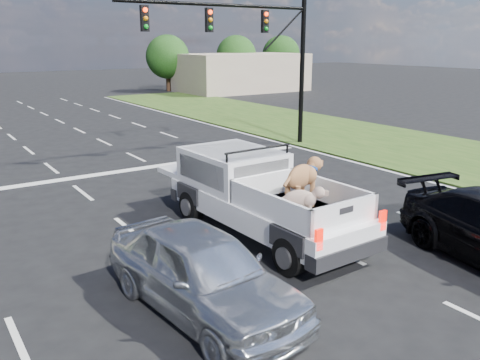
% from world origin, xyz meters
% --- Properties ---
extents(ground, '(160.00, 160.00, 0.00)m').
position_xyz_m(ground, '(0.00, 0.00, 0.00)').
color(ground, black).
rests_on(ground, ground).
extents(road_markings, '(17.75, 60.00, 0.01)m').
position_xyz_m(road_markings, '(0.00, 6.56, 0.01)').
color(road_markings, silver).
rests_on(road_markings, ground).
extents(grass_shoulder_right, '(8.00, 60.00, 0.06)m').
position_xyz_m(grass_shoulder_right, '(13.00, 6.00, 0.03)').
color(grass_shoulder_right, '#234415').
rests_on(grass_shoulder_right, ground).
extents(traffic_signal, '(9.11, 0.31, 7.00)m').
position_xyz_m(traffic_signal, '(7.20, 10.50, 4.73)').
color(traffic_signal, black).
rests_on(traffic_signal, ground).
extents(building_right, '(12.00, 7.00, 3.60)m').
position_xyz_m(building_right, '(22.00, 34.00, 1.80)').
color(building_right, tan).
rests_on(building_right, ground).
extents(tree_far_d, '(4.20, 4.20, 5.40)m').
position_xyz_m(tree_far_d, '(16.00, 38.00, 3.29)').
color(tree_far_d, '#332114').
rests_on(tree_far_d, ground).
extents(tree_far_e, '(4.20, 4.20, 5.40)m').
position_xyz_m(tree_far_e, '(24.00, 38.00, 3.29)').
color(tree_far_e, '#332114').
rests_on(tree_far_e, ground).
extents(tree_far_f, '(4.20, 4.20, 5.40)m').
position_xyz_m(tree_far_f, '(30.00, 38.00, 3.29)').
color(tree_far_f, '#332114').
rests_on(tree_far_f, ground).
extents(pickup_truck, '(2.39, 6.00, 2.23)m').
position_xyz_m(pickup_truck, '(0.95, 1.93, 1.04)').
color(pickup_truck, black).
rests_on(pickup_truck, ground).
extents(silver_sedan, '(2.26, 4.75, 1.57)m').
position_xyz_m(silver_sedan, '(-2.20, -0.72, 0.78)').
color(silver_sedan, silver).
rests_on(silver_sedan, ground).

